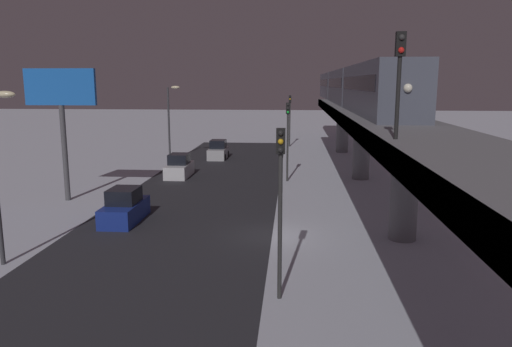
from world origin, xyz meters
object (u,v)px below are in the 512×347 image
object	(u,v)px
sedan_blue	(125,208)
commercial_billboard	(61,100)
sedan_white_2	(179,167)
subway_train	(348,86)
traffic_light_far	(290,113)
sedan_silver	(218,151)
traffic_light_near	(280,189)
rail_signal	(400,67)
traffic_light_mid	(288,130)

from	to	relation	value
sedan_blue	commercial_billboard	world-z (taller)	commercial_billboard
sedan_white_2	sedan_blue	size ratio (longest dim) A/B	0.97
subway_train	sedan_white_2	world-z (taller)	subway_train
sedan_blue	traffic_light_far	bearing A→B (deg)	-104.95
subway_train	commercial_billboard	xyz separation A→B (m)	(21.13, 21.22, -0.80)
sedan_silver	commercial_billboard	xyz separation A→B (m)	(7.50, 19.46, 6.04)
subway_train	traffic_light_near	world-z (taller)	subway_train
rail_signal	sedan_silver	distance (m)	35.16
traffic_light_mid	traffic_light_far	distance (m)	22.28
sedan_silver	commercial_billboard	bearing A→B (deg)	68.94
sedan_silver	traffic_light_mid	world-z (taller)	traffic_light_mid
sedan_blue	traffic_light_near	distance (m)	13.88
sedan_white_2	traffic_light_mid	bearing A→B (deg)	171.96
subway_train	sedan_white_2	xyz separation A→B (m)	(15.44, 12.16, -6.83)
sedan_silver	commercial_billboard	world-z (taller)	commercial_billboard
sedan_blue	traffic_light_mid	xyz separation A→B (m)	(-9.30, -12.55, 3.40)
traffic_light_far	commercial_billboard	bearing A→B (deg)	63.46
traffic_light_far	rail_signal	bearing A→B (deg)	95.84
traffic_light_near	commercial_billboard	distance (m)	21.05
commercial_billboard	sedan_blue	bearing A→B (deg)	139.85
sedan_blue	traffic_light_far	xyz separation A→B (m)	(-9.30, -34.82, 3.40)
rail_signal	sedan_white_2	world-z (taller)	rail_signal
rail_signal	traffic_light_near	size ratio (longest dim) A/B	0.62
traffic_light_mid	traffic_light_far	bearing A→B (deg)	-90.00
rail_signal	traffic_light_far	distance (m)	43.16
rail_signal	traffic_light_far	size ratio (longest dim) A/B	0.62
traffic_light_mid	commercial_billboard	distance (m)	17.08
sedan_silver	traffic_light_far	bearing A→B (deg)	-125.40
sedan_blue	traffic_light_near	xyz separation A→B (m)	(-9.30, 9.73, 3.40)
commercial_billboard	sedan_silver	bearing A→B (deg)	-111.06
sedan_silver	traffic_light_far	size ratio (longest dim) A/B	0.64
rail_signal	subway_train	bearing A→B (deg)	-92.98
sedan_blue	rail_signal	bearing A→B (deg)	149.99
subway_train	sedan_blue	bearing A→B (deg)	59.32
subway_train	sedan_white_2	size ratio (longest dim) A/B	13.63
rail_signal	traffic_light_near	bearing A→B (deg)	22.75
traffic_light_mid	sedan_blue	bearing A→B (deg)	53.45
sedan_blue	sedan_white_2	bearing A→B (deg)	-90.00
rail_signal	sedan_white_2	size ratio (longest dim) A/B	0.98
sedan_blue	traffic_light_far	distance (m)	36.20
rail_signal	commercial_billboard	size ratio (longest dim) A/B	0.45
rail_signal	commercial_billboard	world-z (taller)	rail_signal
subway_train	sedan_silver	world-z (taller)	subway_train
rail_signal	traffic_light_far	bearing A→B (deg)	-84.16
sedan_blue	traffic_light_near	world-z (taller)	traffic_light_near
traffic_light_far	traffic_light_mid	bearing A→B (deg)	90.00
sedan_white_2	sedan_silver	bearing A→B (deg)	-99.81
rail_signal	sedan_silver	size ratio (longest dim) A/B	0.98
sedan_white_2	traffic_light_near	distance (m)	25.58
traffic_light_near	traffic_light_far	size ratio (longest dim) A/B	1.00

